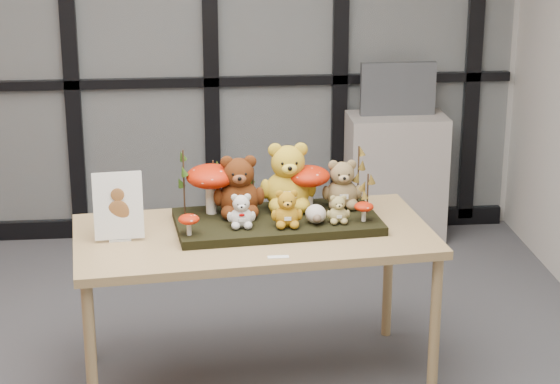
{
  "coord_description": "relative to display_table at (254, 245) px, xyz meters",
  "views": [
    {
      "loc": [
        0.27,
        -4.06,
        2.44
      ],
      "look_at": [
        0.69,
        0.32,
        0.98
      ],
      "focal_mm": 65.0,
      "sensor_mm": 36.0,
      "label": 1
    }
  ],
  "objects": [
    {
      "name": "room_shell",
      "position": [
        -0.57,
        -0.36,
        0.97
      ],
      "size": [
        5.0,
        5.0,
        5.0
      ],
      "color": "beige",
      "rests_on": "floor"
    },
    {
      "name": "glass_partition",
      "position": [
        -0.57,
        2.11,
        0.7
      ],
      "size": [
        4.9,
        0.06,
        2.78
      ],
      "color": "#2D383F",
      "rests_on": "floor"
    },
    {
      "name": "display_table",
      "position": [
        0.0,
        0.0,
        0.0
      ],
      "size": [
        1.73,
        0.99,
        0.78
      ],
      "rotation": [
        0.0,
        0.0,
        0.1
      ],
      "color": "tan",
      "rests_on": "floor"
    },
    {
      "name": "diorama_tray",
      "position": [
        0.12,
        0.07,
        0.09
      ],
      "size": [
        1.0,
        0.57,
        0.04
      ],
      "primitive_type": "cube",
      "rotation": [
        0.0,
        0.0,
        0.1
      ],
      "color": "black",
      "rests_on": "display_table"
    },
    {
      "name": "bear_pooh_yellow",
      "position": [
        0.18,
        0.21,
        0.29
      ],
      "size": [
        0.3,
        0.27,
        0.36
      ],
      "primitive_type": null,
      "rotation": [
        0.0,
        0.0,
        0.1
      ],
      "color": "gold",
      "rests_on": "diorama_tray"
    },
    {
      "name": "bear_brown_medium",
      "position": [
        -0.06,
        0.14,
        0.27
      ],
      "size": [
        0.27,
        0.24,
        0.32
      ],
      "primitive_type": null,
      "rotation": [
        0.0,
        0.0,
        0.1
      ],
      "color": "#4E220C",
      "rests_on": "diorama_tray"
    },
    {
      "name": "bear_tan_back",
      "position": [
        0.45,
        0.21,
        0.24
      ],
      "size": [
        0.22,
        0.2,
        0.26
      ],
      "primitive_type": null,
      "rotation": [
        0.0,
        0.0,
        0.1
      ],
      "color": "olive",
      "rests_on": "diorama_tray"
    },
    {
      "name": "bear_small_yellow",
      "position": [
        0.15,
        -0.04,
        0.2
      ],
      "size": [
        0.16,
        0.15,
        0.19
      ],
      "primitive_type": null,
      "rotation": [
        0.0,
        0.0,
        0.1
      ],
      "color": "#AF7714",
      "rests_on": "diorama_tray"
    },
    {
      "name": "bear_white_bow",
      "position": [
        -0.06,
        -0.03,
        0.19
      ],
      "size": [
        0.14,
        0.13,
        0.17
      ],
      "primitive_type": null,
      "rotation": [
        0.0,
        0.0,
        0.1
      ],
      "color": "silver",
      "rests_on": "diorama_tray"
    },
    {
      "name": "bear_beige_small",
      "position": [
        0.39,
        -0.02,
        0.18
      ],
      "size": [
        0.12,
        0.11,
        0.15
      ],
      "primitive_type": null,
      "rotation": [
        0.0,
        0.0,
        0.1
      ],
      "color": "tan",
      "rests_on": "diorama_tray"
    },
    {
      "name": "plush_cream_hedgehog",
      "position": [
        0.29,
        -0.02,
        0.16
      ],
      "size": [
        0.08,
        0.07,
        0.1
      ],
      "primitive_type": null,
      "rotation": [
        0.0,
        0.0,
        0.1
      ],
      "color": "beige",
      "rests_on": "diorama_tray"
    },
    {
      "name": "mushroom_back_left",
      "position": [
        -0.19,
        0.17,
        0.24
      ],
      "size": [
        0.24,
        0.24,
        0.26
      ],
      "primitive_type": null,
      "color": "#A61A05",
      "rests_on": "diorama_tray"
    },
    {
      "name": "mushroom_back_right",
      "position": [
        0.28,
        0.2,
        0.22
      ],
      "size": [
        0.21,
        0.21,
        0.23
      ],
      "primitive_type": null,
      "color": "#A61A05",
      "rests_on": "diorama_tray"
    },
    {
      "name": "mushroom_front_left",
      "position": [
        -0.3,
        -0.12,
        0.16
      ],
      "size": [
        0.1,
        0.1,
        0.11
      ],
      "primitive_type": null,
      "color": "#A61A05",
      "rests_on": "diorama_tray"
    },
    {
      "name": "mushroom_front_right",
      "position": [
        0.52,
        -0.01,
        0.16
      ],
      "size": [
        0.09,
        0.09,
        0.1
      ],
      "primitive_type": null,
      "color": "#A61A05",
      "rests_on": "diorama_tray"
    },
    {
      "name": "sprig_green_far_left",
      "position": [
        -0.32,
        0.16,
        0.27
      ],
      "size": [
        0.05,
        0.05,
        0.32
      ],
      "primitive_type": null,
      "color": "#15330B",
      "rests_on": "diorama_tray"
    },
    {
      "name": "sprig_green_mid_left",
      "position": [
        -0.18,
        0.22,
        0.23
      ],
      "size": [
        0.05,
        0.05,
        0.25
      ],
      "primitive_type": null,
      "color": "#15330B",
      "rests_on": "diorama_tray"
    },
    {
      "name": "sprig_dry_far_right",
      "position": [
        0.53,
        0.22,
        0.26
      ],
      "size": [
        0.05,
        0.05,
        0.3
      ],
      "primitive_type": null,
      "color": "brown",
      "rests_on": "diorama_tray"
    },
    {
      "name": "sprig_dry_mid_right",
      "position": [
        0.55,
        0.1,
        0.21
      ],
      "size": [
        0.05,
        0.05,
        0.2
      ],
      "primitive_type": null,
      "color": "brown",
      "rests_on": "diorama_tray"
    },
    {
      "name": "sprig_green_centre",
      "position": [
        0.02,
        0.25,
        0.2
      ],
      "size": [
        0.05,
        0.05,
        0.2
      ],
      "primitive_type": null,
      "color": "#15330B",
      "rests_on": "diorama_tray"
    },
    {
      "name": "sign_holder",
      "position": [
        -0.62,
        -0.04,
        0.21
      ],
      "size": [
        0.23,
        0.08,
        0.32
      ],
      "rotation": [
        0.0,
        0.0,
        0.08
      ],
      "color": "silver",
      "rests_on": "display_table"
    },
    {
      "name": "label_card",
      "position": [
        0.08,
        -0.33,
        0.07
      ],
      "size": [
        0.09,
        0.03,
        0.0
      ],
      "primitive_type": "cube",
      "color": "white",
      "rests_on": "display_table"
    },
    {
      "name": "cabinet",
      "position": [
        1.08,
        1.88,
        -0.29
      ],
      "size": [
        0.64,
        0.37,
        0.85
      ],
      "primitive_type": "cube",
      "color": "#ABA199",
      "rests_on": "floor"
    },
    {
      "name": "monitor",
      "position": [
        1.08,
        1.9,
        0.31
      ],
      "size": [
        0.49,
        0.05,
        0.35
      ],
      "color": "#4C4F54",
      "rests_on": "cabinet"
    }
  ]
}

